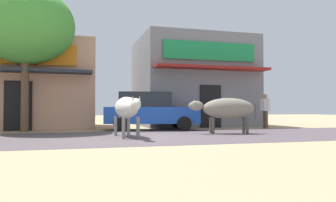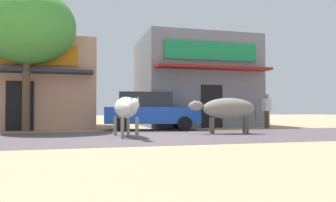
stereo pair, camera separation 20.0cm
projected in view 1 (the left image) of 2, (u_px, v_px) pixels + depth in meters
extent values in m
plane|color=tan|center=(134.00, 137.00, 10.73)|extent=(80.00, 80.00, 0.00)
cube|color=#52464C|center=(134.00, 137.00, 10.73)|extent=(72.00, 5.68, 0.00)
cube|color=tan|center=(6.00, 85.00, 16.21)|extent=(8.27, 5.31, 4.17)
cube|color=black|center=(18.00, 106.00, 13.87)|extent=(1.10, 0.06, 2.10)
cube|color=slate|center=(191.00, 83.00, 18.86)|extent=(6.02, 5.31, 4.83)
cube|color=#198C4C|center=(210.00, 51.00, 16.28)|extent=(4.81, 0.10, 0.90)
cube|color=maroon|center=(213.00, 68.00, 15.88)|extent=(5.78, 0.90, 0.12)
cube|color=black|center=(211.00, 106.00, 16.25)|extent=(1.10, 0.06, 2.10)
cylinder|color=brown|center=(25.00, 94.00, 13.28)|extent=(0.31, 0.31, 3.04)
ellipsoid|color=green|center=(26.00, 25.00, 13.35)|extent=(3.88, 3.88, 3.11)
cube|color=#1944A4|center=(152.00, 115.00, 14.47)|extent=(4.25, 2.37, 0.70)
cube|color=#1E2328|center=(145.00, 100.00, 14.45)|extent=(2.44, 1.94, 0.64)
cylinder|color=black|center=(178.00, 122.00, 15.47)|extent=(0.62, 0.27, 0.60)
cylinder|color=black|center=(184.00, 124.00, 13.74)|extent=(0.62, 0.27, 0.60)
cylinder|color=black|center=(122.00, 122.00, 15.17)|extent=(0.62, 0.27, 0.60)
cylinder|color=black|center=(121.00, 124.00, 13.44)|extent=(0.62, 0.27, 0.60)
ellipsoid|color=silver|center=(126.00, 107.00, 10.76)|extent=(0.77, 2.11, 0.69)
ellipsoid|color=silver|center=(136.00, 104.00, 9.55)|extent=(0.31, 0.58, 0.36)
cone|color=beige|center=(140.00, 98.00, 9.54)|extent=(0.06, 0.06, 0.12)
cone|color=beige|center=(133.00, 98.00, 9.48)|extent=(0.06, 0.06, 0.12)
cylinder|color=gray|center=(138.00, 128.00, 10.19)|extent=(0.11, 0.11, 0.67)
cylinder|color=gray|center=(124.00, 128.00, 10.04)|extent=(0.11, 0.11, 0.67)
cylinder|color=gray|center=(128.00, 126.00, 11.46)|extent=(0.11, 0.11, 0.67)
cylinder|color=gray|center=(116.00, 126.00, 11.31)|extent=(0.11, 0.11, 0.67)
cylinder|color=gray|center=(120.00, 110.00, 11.79)|extent=(0.05, 0.05, 0.55)
ellipsoid|color=gray|center=(229.00, 108.00, 12.25)|extent=(2.03, 1.11, 0.78)
ellipsoid|color=gray|center=(196.00, 106.00, 12.19)|extent=(0.61, 0.40, 0.36)
cone|color=beige|center=(195.00, 101.00, 12.09)|extent=(0.06, 0.06, 0.12)
cone|color=beige|center=(194.00, 101.00, 12.29)|extent=(0.06, 0.06, 0.12)
cylinder|color=#4B463E|center=(213.00, 126.00, 11.96)|extent=(0.11, 0.11, 0.60)
cylinder|color=#4B463E|center=(211.00, 125.00, 12.44)|extent=(0.11, 0.11, 0.60)
cylinder|color=#4B463E|center=(247.00, 126.00, 12.02)|extent=(0.11, 0.11, 0.60)
cylinder|color=#4B463E|center=(243.00, 125.00, 12.50)|extent=(0.11, 0.11, 0.60)
cylinder|color=#4B463E|center=(255.00, 111.00, 12.29)|extent=(0.05, 0.05, 0.62)
cylinder|color=brown|center=(264.00, 119.00, 15.89)|extent=(0.14, 0.14, 0.83)
cylinder|color=brown|center=(266.00, 120.00, 15.72)|extent=(0.14, 0.14, 0.83)
cube|color=silver|center=(265.00, 105.00, 15.82)|extent=(0.45, 0.35, 0.59)
sphere|color=tan|center=(265.00, 96.00, 15.83)|extent=(0.22, 0.22, 0.22)
cylinder|color=silver|center=(262.00, 104.00, 16.07)|extent=(0.09, 0.09, 0.53)
cylinder|color=silver|center=(268.00, 104.00, 15.57)|extent=(0.09, 0.09, 0.53)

